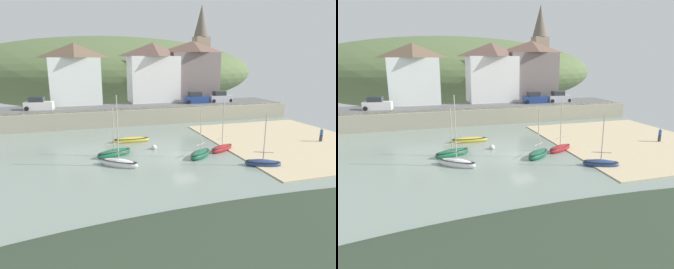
% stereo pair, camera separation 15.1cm
% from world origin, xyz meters
% --- Properties ---
extents(ground, '(48.00, 41.00, 0.61)m').
position_xyz_m(ground, '(1.40, -9.56, 0.16)').
color(ground, gray).
extents(quay_seawall, '(48.00, 9.40, 2.40)m').
position_xyz_m(quay_seawall, '(0.00, 17.50, 1.36)').
color(quay_seawall, gray).
rests_on(quay_seawall, ground).
extents(hillside_backdrop, '(80.00, 44.00, 18.61)m').
position_xyz_m(hillside_backdrop, '(-1.35, 55.20, 6.51)').
color(hillside_backdrop, '#55693F').
rests_on(hillside_backdrop, ground).
extents(waterfront_building_left, '(8.41, 5.21, 10.06)m').
position_xyz_m(waterfront_building_left, '(-10.55, 25.20, 7.52)').
color(waterfront_building_left, silver).
rests_on(waterfront_building_left, ground).
extents(waterfront_building_centre, '(8.86, 6.19, 10.29)m').
position_xyz_m(waterfront_building_centre, '(2.77, 25.20, 7.62)').
color(waterfront_building_centre, silver).
rests_on(waterfront_building_centre, ground).
extents(waterfront_building_right, '(9.25, 5.49, 10.72)m').
position_xyz_m(waterfront_building_right, '(10.36, 25.20, 7.84)').
color(waterfront_building_right, slate).
rests_on(waterfront_building_right, ground).
extents(church_with_spire, '(3.00, 3.00, 17.74)m').
position_xyz_m(church_with_spire, '(13.63, 29.20, 11.55)').
color(church_with_spire, gray).
rests_on(church_with_spire, ground).
extents(sailboat_tall_mast, '(3.75, 3.15, 6.85)m').
position_xyz_m(sailboat_tall_mast, '(-7.11, -1.18, 0.33)').
color(sailboat_tall_mast, white).
rests_on(sailboat_tall_mast, ground).
extents(fishing_boat_green, '(4.50, 1.12, 0.78)m').
position_xyz_m(fishing_boat_green, '(-4.57, 6.98, 0.24)').
color(fishing_boat_green, gold).
rests_on(fishing_boat_green, ground).
extents(rowboat_small_beached, '(3.29, 2.96, 5.25)m').
position_xyz_m(rowboat_small_beached, '(1.19, -0.85, 0.32)').
color(rowboat_small_beached, '#175638').
rests_on(rowboat_small_beached, ground).
extents(sailboat_blue_trim, '(3.47, 2.40, 5.92)m').
position_xyz_m(sailboat_blue_trim, '(4.31, 0.48, 0.31)').
color(sailboat_blue_trim, maroon).
rests_on(sailboat_blue_trim, ground).
extents(motorboat_with_cabin, '(3.97, 2.51, 5.25)m').
position_xyz_m(motorboat_with_cabin, '(-7.15, 2.05, 0.31)').
color(motorboat_with_cabin, '#165A37').
rests_on(motorboat_with_cabin, ground).
extents(dinghy_open_wooden, '(3.45, 2.46, 5.14)m').
position_xyz_m(dinghy_open_wooden, '(5.78, -4.96, 0.28)').
color(dinghy_open_wooden, navy).
rests_on(dinghy_open_wooden, ground).
extents(parked_car_near_slipway, '(4.26, 2.14, 1.95)m').
position_xyz_m(parked_car_near_slipway, '(-16.16, 20.70, 3.20)').
color(parked_car_near_slipway, silver).
rests_on(parked_car_near_slipway, ground).
extents(parked_car_by_wall, '(4.21, 1.99, 1.95)m').
position_xyz_m(parked_car_by_wall, '(9.35, 20.70, 3.20)').
color(parked_car_by_wall, navy).
rests_on(parked_car_by_wall, ground).
extents(parked_car_end_of_row, '(4.15, 1.83, 1.95)m').
position_xyz_m(parked_car_end_of_row, '(14.01, 20.70, 3.20)').
color(parked_car_end_of_row, '#B1B2BF').
rests_on(parked_car_end_of_row, ground).
extents(person_on_slipway, '(0.34, 0.34, 1.62)m').
position_xyz_m(person_on_slipway, '(17.42, 0.35, 0.98)').
color(person_on_slipway, '#282833').
rests_on(person_on_slipway, ground).
extents(mooring_buoy, '(0.60, 0.60, 0.60)m').
position_xyz_m(mooring_buoy, '(-2.61, 3.34, 0.18)').
color(mooring_buoy, silver).
rests_on(mooring_buoy, ground).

